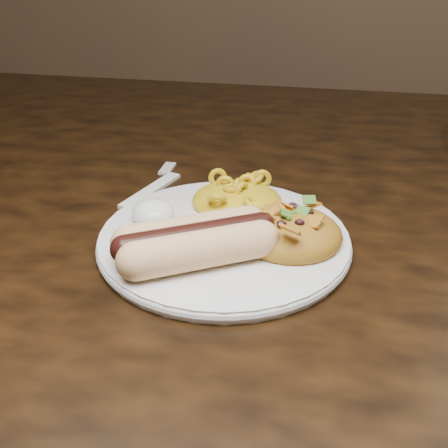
# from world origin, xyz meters

# --- Properties ---
(table) EXTENTS (1.60, 0.90, 0.75)m
(table) POSITION_xyz_m (0.00, 0.00, 0.66)
(table) COLOR black
(table) RESTS_ON floor
(plate) EXTENTS (0.24, 0.24, 0.01)m
(plate) POSITION_xyz_m (-0.03, -0.14, 0.76)
(plate) COLOR silver
(plate) RESTS_ON table
(hotdog) EXTENTS (0.12, 0.11, 0.03)m
(hotdog) POSITION_xyz_m (-0.04, -0.18, 0.78)
(hotdog) COLOR #E5AF8B
(hotdog) RESTS_ON plate
(mac_and_cheese) EXTENTS (0.11, 0.11, 0.04)m
(mac_and_cheese) POSITION_xyz_m (-0.02, -0.08, 0.78)
(mac_and_cheese) COLOR gold
(mac_and_cheese) RESTS_ON plate
(sour_cream) EXTENTS (0.05, 0.05, 0.02)m
(sour_cream) POSITION_xyz_m (-0.10, -0.12, 0.77)
(sour_cream) COLOR white
(sour_cream) RESTS_ON plate
(taco_salad) EXTENTS (0.10, 0.09, 0.04)m
(taco_salad) POSITION_xyz_m (0.04, -0.14, 0.78)
(taco_salad) COLOR #D04E10
(taco_salad) RESTS_ON plate
(fork) EXTENTS (0.06, 0.14, 0.00)m
(fork) POSITION_xyz_m (-0.13, -0.04, 0.75)
(fork) COLOR white
(fork) RESTS_ON table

